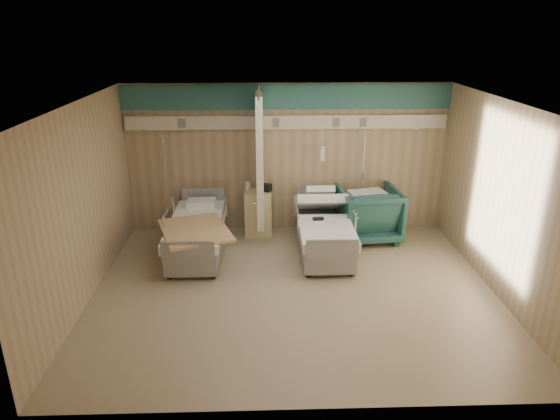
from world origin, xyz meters
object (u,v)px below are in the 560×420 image
object	(u,v)px
iv_stand_left	(169,214)
visitor_armchair	(368,213)
iv_stand_right	(360,211)
bedside_cabinet	(258,213)
bed_right	(324,236)
bed_left	(197,238)

from	to	relation	value
iv_stand_left	visitor_armchair	bearing A→B (deg)	-5.81
visitor_armchair	iv_stand_right	size ratio (longest dim) A/B	0.56
bedside_cabinet	bed_right	bearing A→B (deg)	-38.05
bed_left	iv_stand_right	world-z (taller)	iv_stand_right
bed_left	iv_stand_right	distance (m)	3.17
bed_left	iv_stand_left	world-z (taller)	iv_stand_left
bed_right	bed_left	bearing A→B (deg)	180.00
bedside_cabinet	iv_stand_right	size ratio (longest dim) A/B	0.43
bed_right	bedside_cabinet	distance (m)	1.46
bed_right	bedside_cabinet	xyz separation A→B (m)	(-1.15, 0.90, 0.11)
bed_left	visitor_armchair	size ratio (longest dim) A/B	1.97
bed_left	iv_stand_right	bearing A→B (deg)	18.00
visitor_armchair	bedside_cabinet	bearing A→B (deg)	-14.94
bed_right	iv_stand_right	size ratio (longest dim) A/B	1.10
bed_right	visitor_armchair	xyz separation A→B (m)	(0.89, 0.60, 0.18)
bed_right	visitor_armchair	size ratio (longest dim) A/B	1.97
bed_left	iv_stand_right	size ratio (longest dim) A/B	1.10
bed_right	bedside_cabinet	bearing A→B (deg)	141.95
bed_right	bed_left	world-z (taller)	same
iv_stand_right	iv_stand_left	bearing A→B (deg)	180.00
bed_left	bedside_cabinet	size ratio (longest dim) A/B	2.54
bedside_cabinet	iv_stand_left	world-z (taller)	iv_stand_left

